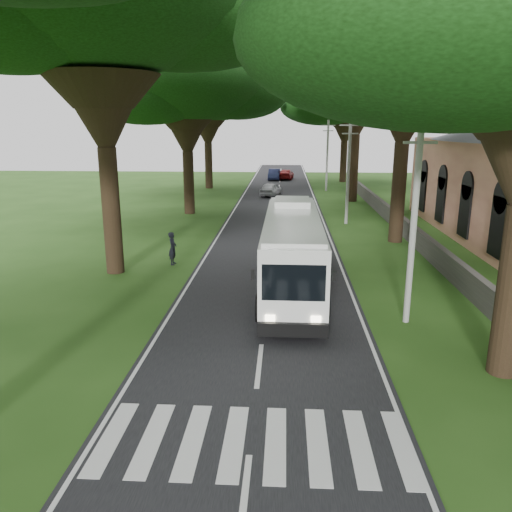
% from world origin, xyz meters
% --- Properties ---
extents(ground, '(140.00, 140.00, 0.00)m').
position_xyz_m(ground, '(0.00, 0.00, 0.00)').
color(ground, '#234814').
rests_on(ground, ground).
extents(road, '(8.00, 120.00, 0.04)m').
position_xyz_m(road, '(0.00, 25.00, 0.01)').
color(road, black).
rests_on(road, ground).
extents(crosswalk, '(8.00, 3.00, 0.01)m').
position_xyz_m(crosswalk, '(0.00, -2.00, 0.00)').
color(crosswalk, silver).
rests_on(crosswalk, ground).
extents(property_wall, '(0.35, 50.00, 1.20)m').
position_xyz_m(property_wall, '(9.00, 24.00, 0.60)').
color(property_wall, '#383533').
rests_on(property_wall, ground).
extents(pole_near, '(1.60, 0.24, 8.00)m').
position_xyz_m(pole_near, '(5.50, 6.00, 4.18)').
color(pole_near, gray).
rests_on(pole_near, ground).
extents(pole_mid, '(1.60, 0.24, 8.00)m').
position_xyz_m(pole_mid, '(5.50, 26.00, 4.18)').
color(pole_mid, gray).
rests_on(pole_mid, ground).
extents(pole_far, '(1.60, 0.24, 8.00)m').
position_xyz_m(pole_far, '(5.50, 46.00, 4.18)').
color(pole_far, gray).
rests_on(pole_far, ground).
extents(tree_l_midb, '(14.15, 14.15, 13.66)m').
position_xyz_m(tree_l_midb, '(-7.50, 30.00, 10.55)').
color(tree_l_midb, black).
rests_on(tree_l_midb, ground).
extents(tree_l_far, '(15.08, 15.08, 14.16)m').
position_xyz_m(tree_l_far, '(-8.50, 48.00, 10.87)').
color(tree_l_far, black).
rests_on(tree_l_far, ground).
extents(tree_r_mida, '(14.25, 14.25, 16.12)m').
position_xyz_m(tree_r_mida, '(8.00, 20.00, 12.93)').
color(tree_r_mida, black).
rests_on(tree_r_mida, ground).
extents(tree_r_midb, '(13.48, 13.48, 16.31)m').
position_xyz_m(tree_r_midb, '(7.50, 38.00, 13.24)').
color(tree_r_midb, black).
rests_on(tree_r_midb, ground).
extents(tree_r_far, '(15.56, 15.56, 14.11)m').
position_xyz_m(tree_r_far, '(8.50, 56.00, 10.73)').
color(tree_r_far, black).
rests_on(tree_r_far, ground).
extents(coach_bus, '(2.85, 11.90, 3.50)m').
position_xyz_m(coach_bus, '(1.10, 9.71, 1.89)').
color(coach_bus, white).
rests_on(coach_bus, ground).
extents(distant_car_a, '(2.56, 4.42, 1.41)m').
position_xyz_m(distant_car_a, '(-0.80, 41.30, 0.74)').
color(distant_car_a, '#B6B5BB').
rests_on(distant_car_a, road).
extents(distant_car_b, '(1.70, 4.53, 1.48)m').
position_xyz_m(distant_car_b, '(-0.80, 57.85, 0.77)').
color(distant_car_b, navy).
rests_on(distant_car_b, road).
extents(distant_car_c, '(2.35, 4.89, 1.37)m').
position_xyz_m(distant_car_c, '(0.83, 58.54, 0.72)').
color(distant_car_c, maroon).
rests_on(distant_car_c, road).
extents(pedestrian, '(0.43, 0.66, 1.80)m').
position_xyz_m(pedestrian, '(-5.34, 13.65, 0.90)').
color(pedestrian, black).
rests_on(pedestrian, ground).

